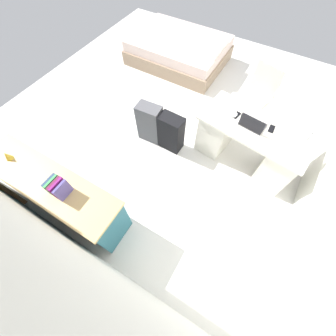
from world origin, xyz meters
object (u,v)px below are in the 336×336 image
object	(u,v)px
suitcase_spare_grey	(150,123)
figurine_small	(7,156)
office_chair	(255,98)
laptop	(252,124)
suitcase_black	(171,133)
cell_phone_by_mouse	(236,115)
credenza	(60,194)
desk_lamp	(308,133)
computer_mouse	(235,115)
cell_phone_near_laptop	(272,129)
bed	(179,50)
desk	(248,143)

from	to	relation	value
suitcase_spare_grey	figurine_small	world-z (taller)	figurine_small
office_chair	laptop	bearing A→B (deg)	99.35
suitcase_black	cell_phone_by_mouse	xyz separation A→B (m)	(-0.77, -0.41, 0.41)
credenza	suitcase_black	xyz separation A→B (m)	(-0.67, -1.59, -0.06)
office_chair	figurine_small	size ratio (longest dim) A/B	8.55
cell_phone_by_mouse	desk_lamp	bearing A→B (deg)	-176.90
laptop	computer_mouse	size ratio (longest dim) A/B	3.36
cell_phone_near_laptop	cell_phone_by_mouse	world-z (taller)	same
office_chair	cell_phone_by_mouse	size ratio (longest dim) A/B	6.91
computer_mouse	figurine_small	world-z (taller)	figurine_small
suitcase_spare_grey	computer_mouse	world-z (taller)	computer_mouse
credenza	cell_phone_by_mouse	bearing A→B (deg)	-125.92
bed	cell_phone_near_laptop	distance (m)	2.82
computer_mouse	figurine_small	bearing A→B (deg)	52.39
suitcase_spare_grey	figurine_small	bearing A→B (deg)	57.00
desk_lamp	cell_phone_near_laptop	bearing A→B (deg)	-21.84
cell_phone_near_laptop	figurine_small	size ratio (longest dim) A/B	1.24
desk	office_chair	world-z (taller)	office_chair
suitcase_spare_grey	computer_mouse	bearing A→B (deg)	-164.97
desk	figurine_small	size ratio (longest dim) A/B	13.77
figurine_small	suitcase_spare_grey	bearing A→B (deg)	-118.70
credenza	bed	bearing A→B (deg)	-85.04
office_chair	desk_lamp	distance (m)	1.33
cell_phone_by_mouse	figurine_small	world-z (taller)	figurine_small
suitcase_spare_grey	cell_phone_by_mouse	bearing A→B (deg)	-164.36
suitcase_spare_grey	figurine_small	distance (m)	1.86
cell_phone_by_mouse	desk_lamp	distance (m)	0.86
suitcase_spare_grey	cell_phone_near_laptop	xyz separation A→B (m)	(-1.61, -0.41, 0.40)
laptop	desk_lamp	size ratio (longest dim) A/B	0.98
suitcase_black	suitcase_spare_grey	size ratio (longest dim) A/B	0.95
suitcase_black	figurine_small	size ratio (longest dim) A/B	5.69
bed	cell_phone_by_mouse	xyz separation A→B (m)	(-1.76, 1.66, 0.48)
cell_phone_by_mouse	desk_lamp	xyz separation A→B (m)	(-0.81, 0.13, 0.25)
desk	bed	xyz separation A→B (m)	(2.06, -1.72, -0.14)
desk	credenza	distance (m)	2.60
desk	credenza	size ratio (longest dim) A/B	0.84
laptop	desk_lamp	world-z (taller)	desk_lamp
desk	office_chair	bearing A→B (deg)	-76.03
computer_mouse	cell_phone_near_laptop	world-z (taller)	computer_mouse
laptop	desk_lamp	distance (m)	0.61
credenza	laptop	bearing A→B (deg)	-131.49
suitcase_spare_grey	laptop	bearing A→B (deg)	-171.25
suitcase_black	figurine_small	world-z (taller)	figurine_small
bed	desk_lamp	world-z (taller)	desk_lamp
suitcase_black	cell_phone_by_mouse	distance (m)	0.96
office_chair	cell_phone_by_mouse	bearing A→B (deg)	84.30
suitcase_black	desk_lamp	world-z (taller)	desk_lamp
bed	suitcase_spare_grey	world-z (taller)	suitcase_spare_grey
cell_phone_by_mouse	suitcase_spare_grey	bearing A→B (deg)	32.47
bed	suitcase_black	world-z (taller)	suitcase_black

